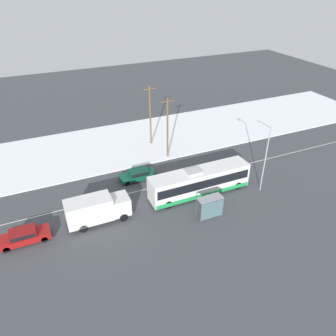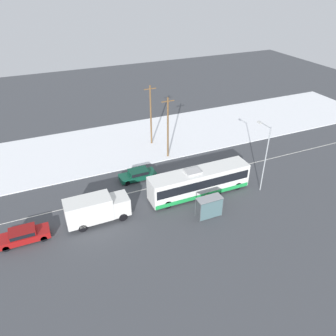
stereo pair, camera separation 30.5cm
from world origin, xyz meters
TOP-DOWN VIEW (x-y plane):
  - ground_plane at (0.00, 0.00)m, footprint 120.00×120.00m
  - snow_lot at (0.00, 12.88)m, footprint 80.00×14.92m
  - lane_marking_center at (0.00, 0.00)m, footprint 60.00×0.12m
  - city_bus at (-0.93, -3.37)m, footprint 12.25×2.57m
  - box_truck at (-13.22, -3.53)m, footprint 6.64×2.30m
  - sedan_car at (-6.57, 2.50)m, footprint 4.63×1.80m
  - parked_car_near_truck at (-20.48, -3.61)m, footprint 4.74×1.80m
  - pedestrian_at_stop at (-1.51, -6.14)m, footprint 0.64×0.28m
  - bus_shelter at (-1.94, -7.78)m, footprint 2.75×1.20m
  - streetlamp at (6.28, -5.33)m, footprint 0.36×2.31m
  - utility_pole_roadside at (-0.75, 6.33)m, footprint 1.80×0.24m
  - utility_pole_snowlot at (-1.41, 11.11)m, footprint 1.80×0.24m

SIDE VIEW (x-z plane):
  - ground_plane at x=0.00m, z-range 0.00..0.00m
  - lane_marking_center at x=0.00m, z-range 0.00..0.00m
  - snow_lot at x=0.00m, z-range 0.00..0.12m
  - sedan_car at x=-6.57m, z-range 0.07..1.42m
  - parked_car_near_truck at x=-20.48m, z-range 0.07..1.49m
  - pedestrian_at_stop at x=-1.51m, z-range 0.20..1.98m
  - box_truck at x=-13.22m, z-range 0.16..3.18m
  - city_bus at x=-0.93m, z-range -0.04..3.39m
  - bus_shelter at x=-1.94m, z-range 0.47..2.87m
  - utility_pole_roadside at x=-0.75m, z-range 0.19..9.01m
  - utility_pole_snowlot at x=-1.41m, z-range 0.19..9.34m
  - streetlamp at x=6.28m, z-range 0.98..9.32m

